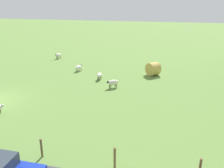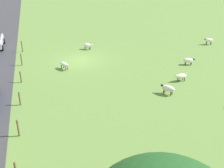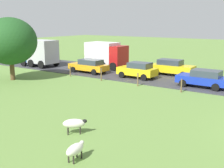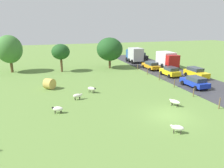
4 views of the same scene
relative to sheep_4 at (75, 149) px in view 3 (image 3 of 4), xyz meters
The scene contains 14 objects.
sheep_4 is the anchor object (origin of this frame).
sheep_5 2.95m from the sheep_4, 42.79° to the left, with size 1.12×1.19×0.80m.
tree_1 19.14m from the sheep_4, 60.98° to the left, with size 5.16×5.16×6.10m.
fence_post_3 13.79m from the sheep_4, ahead, with size 0.12×0.12×1.11m, color brown.
fence_post_4 14.60m from the sheep_4, 19.43° to the left, with size 0.12×0.12×1.21m, color brown.
fence_post_5 16.42m from the sheep_4, 33.02° to the left, with size 0.12×0.12×1.27m, color brown.
fence_post_6 18.96m from the sheep_4, 43.44° to the left, with size 0.12×0.12×1.11m, color brown.
truck_0 24.13m from the sheep_4, 32.81° to the left, with size 2.81×4.95×3.11m.
truck_1 26.56m from the sheep_4, 51.46° to the left, with size 2.76×4.59×3.34m.
car_1 20.72m from the sheep_4, 37.57° to the left, with size 1.98×4.58×1.50m.
car_3 16.47m from the sheep_4, ahead, with size 2.07×4.33×1.53m.
car_4 31.66m from the sheep_4, 50.76° to the left, with size 1.96×4.30×1.66m.
car_5 20.78m from the sheep_4, 12.13° to the left, with size 1.98×4.49×1.66m.
car_6 18.11m from the sheep_4, 21.44° to the left, with size 2.02×3.92×1.60m.
Camera 3 is at (-16.01, -0.30, 5.70)m, focal length 45.95 mm.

